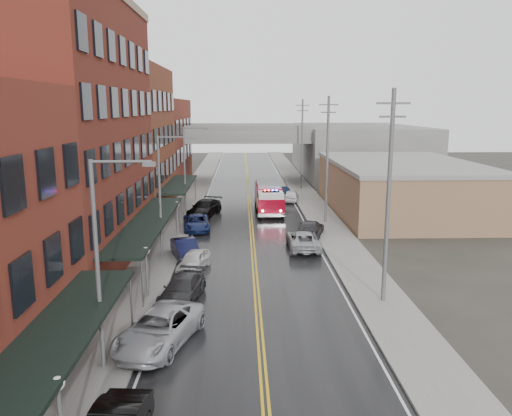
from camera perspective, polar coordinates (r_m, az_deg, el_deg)
name	(u,v)px	position (r m, az deg, el deg)	size (l,w,h in m)	color
road	(252,236)	(43.15, -0.46, -3.27)	(11.00, 160.00, 0.02)	black
sidewalk_left	(167,236)	(43.61, -10.11, -3.21)	(3.00, 160.00, 0.15)	slate
sidewalk_right	(336,235)	(43.89, 9.13, -3.08)	(3.00, 160.00, 0.15)	slate
curb_left	(187,236)	(43.40, -7.95, -3.21)	(0.30, 160.00, 0.15)	gray
curb_right	(317,235)	(43.62, 7.00, -3.11)	(0.30, 160.00, 0.15)	gray
brick_building_b	(60,137)	(36.94, -21.53, 7.58)	(9.00, 20.00, 18.00)	#5E2518
brick_building_c	(121,141)	(53.80, -15.14, 7.36)	(9.00, 15.00, 15.00)	brown
brick_building_far	(152,144)	(71.00, -11.83, 7.22)	(9.00, 20.00, 12.00)	maroon
tan_building	(401,189)	(55.05, 16.22, 2.15)	(14.00, 22.00, 5.00)	#8F6F4D
right_far_block	(356,150)	(84.15, 11.39, 6.50)	(18.00, 30.00, 8.00)	slate
awning_0	(46,349)	(18.86, -22.87, -14.67)	(2.60, 16.00, 3.09)	black
awning_1	(149,222)	(36.25, -12.16, -1.56)	(2.60, 18.00, 3.09)	black
awning_2	(179,184)	(53.25, -8.79, 2.70)	(2.60, 13.00, 3.09)	black
globe_lamp_0	(59,401)	(17.17, -21.59, -19.85)	(0.44, 0.44, 3.12)	#59595B
globe_lamp_1	(146,261)	(29.58, -12.45, -5.90)	(0.44, 0.44, 3.12)	#59595B
globe_lamp_2	(177,211)	(42.98, -9.02, -0.33)	(0.44, 0.44, 3.12)	#59595B
street_lamp_0	(103,253)	(21.34, -17.13, -4.89)	(2.64, 0.22, 9.00)	#59595B
street_lamp_1	(163,189)	(36.64, -10.57, 2.15)	(2.64, 0.22, 9.00)	#59595B
street_lamp_2	(187,164)	(52.36, -7.91, 5.00)	(2.64, 0.22, 9.00)	#59595B
utility_pole_0	(389,194)	(28.30, 14.91, 1.52)	(1.80, 0.24, 12.00)	#59595B
utility_pole_1	(327,158)	(47.64, 8.14, 5.72)	(1.80, 0.24, 12.00)	#59595B
utility_pole_2	(302,143)	(67.36, 5.28, 7.45)	(1.80, 0.24, 12.00)	#59595B
overpass	(247,142)	(73.89, -0.98, 7.60)	(40.00, 10.00, 7.50)	slate
fire_truck	(269,197)	(52.78, 1.46, 1.28)	(3.47, 8.38, 3.04)	maroon
parked_car_left_2	(160,328)	(24.49, -10.95, -13.36)	(2.68, 5.82, 1.62)	#A3A5AB
parked_car_left_3	(182,289)	(29.51, -8.42, -9.12)	(1.93, 4.74, 1.37)	#262628
parked_car_left_4	(194,260)	(34.67, -7.15, -5.96)	(1.57, 3.91, 1.33)	silver
parked_car_left_5	(186,250)	(37.03, -8.04, -4.72)	(1.57, 4.50, 1.48)	black
parked_car_left_6	(196,223)	(45.58, -6.82, -1.67)	(2.28, 4.95, 1.38)	#141F4D
parked_car_left_7	(205,208)	(51.38, -5.90, -0.01)	(2.29, 5.62, 1.63)	black
parked_car_right_0	(303,240)	(39.50, 5.39, -3.65)	(2.42, 5.24, 1.46)	#A0A3A8
parked_car_right_1	(310,229)	(43.17, 6.20, -2.37)	(2.01, 4.94, 1.43)	#2C2B2E
parked_car_right_2	(291,196)	(59.12, 4.06, 1.43)	(1.66, 4.14, 1.41)	white
parked_car_right_3	(279,193)	(60.55, 2.60, 1.77)	(1.67, 4.79, 1.58)	black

